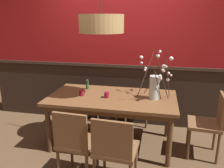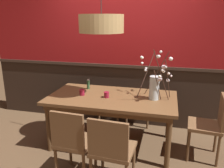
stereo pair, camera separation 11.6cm
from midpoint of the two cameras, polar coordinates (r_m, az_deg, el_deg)
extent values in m
plane|color=brown|center=(3.60, -0.95, -14.62)|extent=(24.00, 24.00, 0.00)
cube|color=#2D2119|center=(4.13, 1.58, -2.61)|extent=(4.93, 0.12, 1.03)
cube|color=#3E2E24|center=(3.98, 1.61, 4.66)|extent=(4.93, 0.14, 0.05)
cube|color=maroon|center=(3.91, 1.75, 17.38)|extent=(4.93, 0.12, 1.79)
cube|color=brown|center=(3.29, -1.01, -3.48)|extent=(1.82, 0.98, 0.04)
cube|color=brown|center=(3.31, -1.00, -4.48)|extent=(1.71, 0.87, 0.08)
cylinder|color=brown|center=(3.37, -16.56, -10.72)|extent=(0.07, 0.07, 0.72)
cylinder|color=brown|center=(3.01, 13.10, -13.85)|extent=(0.07, 0.07, 0.72)
cylinder|color=brown|center=(4.02, -11.21, -5.84)|extent=(0.07, 0.07, 0.72)
cylinder|color=brown|center=(3.73, 12.94, -7.75)|extent=(0.07, 0.07, 0.72)
cube|color=brown|center=(4.21, -1.55, -3.08)|extent=(0.41, 0.41, 0.04)
cube|color=brown|center=(4.31, -1.00, 0.50)|extent=(0.39, 0.04, 0.40)
cylinder|color=brown|center=(4.10, 0.29, -7.22)|extent=(0.04, 0.04, 0.44)
cylinder|color=brown|center=(4.18, -4.44, -6.80)|extent=(0.04, 0.04, 0.44)
cylinder|color=brown|center=(4.42, 1.22, -5.45)|extent=(0.04, 0.04, 0.44)
cylinder|color=brown|center=(4.49, -3.18, -5.10)|extent=(0.04, 0.04, 0.44)
cube|color=brown|center=(2.62, -0.23, -16.00)|extent=(0.48, 0.46, 0.04)
cube|color=brown|center=(2.35, -1.56, -13.77)|extent=(0.43, 0.06, 0.41)
cylinder|color=brown|center=(2.95, -3.08, -17.46)|extent=(0.04, 0.04, 0.43)
cylinder|color=brown|center=(2.87, 4.83, -18.58)|extent=(0.04, 0.04, 0.43)
cube|color=brown|center=(4.09, 5.56, -3.74)|extent=(0.43, 0.44, 0.04)
cube|color=brown|center=(4.20, 5.98, 0.46)|extent=(0.41, 0.04, 0.47)
cylinder|color=brown|center=(3.99, 7.78, -8.05)|extent=(0.04, 0.04, 0.43)
cylinder|color=brown|center=(4.03, 2.51, -7.65)|extent=(0.04, 0.04, 0.43)
cylinder|color=brown|center=(4.33, 8.21, -6.06)|extent=(0.04, 0.04, 0.43)
cylinder|color=brown|center=(4.37, 3.37, -5.72)|extent=(0.04, 0.04, 0.43)
cube|color=brown|center=(3.34, 21.13, -9.38)|extent=(0.45, 0.45, 0.04)
cube|color=brown|center=(3.28, 24.85, -5.96)|extent=(0.07, 0.40, 0.41)
cylinder|color=brown|center=(3.28, 17.66, -14.31)|extent=(0.04, 0.04, 0.44)
cylinder|color=brown|center=(3.59, 17.64, -11.50)|extent=(0.04, 0.04, 0.44)
cylinder|color=brown|center=(3.32, 24.09, -14.66)|extent=(0.04, 0.04, 0.44)
cylinder|color=brown|center=(3.63, 23.45, -11.87)|extent=(0.04, 0.04, 0.44)
cube|color=brown|center=(2.76, -9.76, -14.13)|extent=(0.43, 0.43, 0.04)
cube|color=brown|center=(2.51, -11.80, -11.60)|extent=(0.39, 0.06, 0.41)
cylinder|color=brown|center=(3.08, -11.18, -15.95)|extent=(0.04, 0.04, 0.44)
cylinder|color=brown|center=(2.96, -4.88, -17.14)|extent=(0.04, 0.04, 0.44)
cylinder|color=brown|center=(2.83, -14.45, -19.38)|extent=(0.04, 0.04, 0.44)
cylinder|color=silver|center=(3.18, 9.52, -0.85)|extent=(0.14, 0.14, 0.33)
cylinder|color=silver|center=(3.22, 9.42, -2.96)|extent=(0.12, 0.12, 0.07)
cylinder|color=#472D23|center=(3.12, 10.34, -0.22)|extent=(0.12, 0.10, 0.43)
sphere|color=white|center=(3.02, 10.80, 1.98)|extent=(0.04, 0.04, 0.04)
sphere|color=white|center=(3.03, 10.92, 1.92)|extent=(0.04, 0.04, 0.04)
sphere|color=white|center=(3.08, 10.92, 1.30)|extent=(0.06, 0.06, 0.06)
cylinder|color=#472D23|center=(3.14, 12.77, 1.19)|extent=(0.10, 0.31, 0.58)
sphere|color=white|center=(3.16, 12.80, 1.02)|extent=(0.04, 0.04, 0.04)
sphere|color=white|center=(3.11, 13.57, 2.09)|extent=(0.03, 0.03, 0.03)
sphere|color=white|center=(3.10, 12.98, 2.67)|extent=(0.04, 0.04, 0.04)
cylinder|color=#472D23|center=(3.29, 9.97, 2.66)|extent=(0.32, 0.10, 0.65)
sphere|color=white|center=(3.32, 10.53, 6.87)|extent=(0.05, 0.05, 0.05)
sphere|color=white|center=(3.35, 11.00, 7.98)|extent=(0.04, 0.04, 0.04)
sphere|color=white|center=(3.38, 10.24, 6.91)|extent=(0.04, 0.04, 0.04)
cylinder|color=#472D23|center=(3.26, 7.43, 2.48)|extent=(0.22, 0.24, 0.63)
sphere|color=white|center=(3.30, 6.44, 5.28)|extent=(0.04, 0.04, 0.04)
sphere|color=white|center=(3.33, 6.27, 6.74)|extent=(0.04, 0.04, 0.04)
sphere|color=white|center=(3.32, 6.43, 6.61)|extent=(0.04, 0.04, 0.04)
sphere|color=white|center=(3.26, 7.40, 3.97)|extent=(0.03, 0.03, 0.03)
sphere|color=white|center=(3.25, 7.29, 3.46)|extent=(0.03, 0.03, 0.03)
cylinder|color=#472D23|center=(3.03, 11.28, 2.07)|extent=(0.23, 0.24, 0.72)
sphere|color=white|center=(3.00, 11.46, 3.45)|extent=(0.03, 0.03, 0.03)
sphere|color=white|center=(3.00, 12.30, 4.31)|extent=(0.04, 0.04, 0.04)
sphere|color=white|center=(2.89, 13.53, 6.23)|extent=(0.05, 0.05, 0.05)
sphere|color=white|center=(2.95, 11.77, 4.31)|extent=(0.05, 0.05, 0.05)
sphere|color=white|center=(3.03, 11.77, 3.25)|extent=(0.04, 0.04, 0.04)
cylinder|color=maroon|center=(3.34, -8.57, -2.19)|extent=(0.07, 0.07, 0.09)
torus|color=#A81B37|center=(3.33, -8.60, -1.55)|extent=(0.08, 0.08, 0.01)
cylinder|color=silver|center=(3.34, -8.56, -2.40)|extent=(0.05, 0.05, 0.04)
cylinder|color=maroon|center=(3.22, -2.40, -2.73)|extent=(0.07, 0.07, 0.08)
torus|color=#A81B37|center=(3.21, -2.41, -2.09)|extent=(0.08, 0.08, 0.01)
cylinder|color=silver|center=(3.22, -2.40, -2.94)|extent=(0.05, 0.05, 0.04)
cylinder|color=#2D5633|center=(3.62, -7.12, -0.22)|extent=(0.04, 0.04, 0.14)
cylinder|color=beige|center=(3.60, -7.16, 0.97)|extent=(0.03, 0.03, 0.02)
cylinder|color=tan|center=(3.08, -3.78, 14.85)|extent=(0.59, 0.59, 0.24)
sphere|color=#F9EAB7|center=(3.08, -3.77, 14.19)|extent=(0.14, 0.14, 0.14)
camera|label=1|loc=(0.06, -91.03, -0.30)|focal=36.48mm
camera|label=2|loc=(0.06, 88.97, 0.30)|focal=36.48mm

